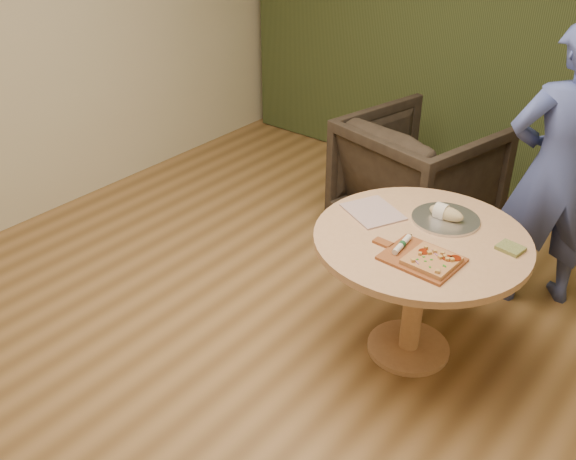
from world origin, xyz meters
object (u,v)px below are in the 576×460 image
(pizza_paddle, at_px, (420,258))
(bread_roll, at_px, (445,213))
(pedestal_table, at_px, (419,259))
(flatbread_pizza, at_px, (432,260))
(person_standing, at_px, (558,171))
(armchair, at_px, (419,171))
(cutlery_roll, at_px, (402,244))
(serving_tray, at_px, (446,219))

(pizza_paddle, height_order, bread_roll, bread_roll)
(pedestal_table, distance_m, bread_roll, 0.29)
(flatbread_pizza, bearing_deg, pedestal_table, 128.34)
(person_standing, bearing_deg, armchair, -53.11)
(flatbread_pizza, xyz_separation_m, cutlery_roll, (-0.18, 0.03, 0.00))
(pizza_paddle, relative_size, flatbread_pizza, 1.97)
(cutlery_roll, xyz_separation_m, armchair, (-0.63, 1.38, -0.30))
(flatbread_pizza, bearing_deg, cutlery_roll, 170.87)
(pizza_paddle, height_order, armchair, armchair)
(bread_roll, height_order, person_standing, person_standing)
(flatbread_pizza, distance_m, armchair, 1.65)
(pizza_paddle, xyz_separation_m, person_standing, (0.24, 1.14, 0.11))
(serving_tray, bearing_deg, person_standing, 65.79)
(cutlery_roll, height_order, person_standing, person_standing)
(cutlery_roll, distance_m, person_standing, 1.17)
(pedestal_table, relative_size, cutlery_roll, 5.53)
(bread_roll, distance_m, armchair, 1.22)
(pizza_paddle, relative_size, cutlery_roll, 2.26)
(pizza_paddle, xyz_separation_m, flatbread_pizza, (0.07, -0.01, 0.02))
(flatbread_pizza, bearing_deg, person_standing, 81.15)
(cutlery_roll, bearing_deg, pedestal_table, 78.13)
(cutlery_roll, xyz_separation_m, serving_tray, (0.03, 0.40, -0.02))
(pizza_paddle, xyz_separation_m, serving_tray, (-0.08, 0.42, -0.00))
(pedestal_table, relative_size, armchair, 1.16)
(pizza_paddle, height_order, serving_tray, serving_tray)
(serving_tray, xyz_separation_m, bread_roll, (-0.01, 0.00, 0.04))
(armchair, bearing_deg, cutlery_roll, 127.23)
(pizza_paddle, xyz_separation_m, bread_roll, (-0.09, 0.42, 0.04))
(armchair, bearing_deg, person_standing, 177.70)
(serving_tray, distance_m, person_standing, 0.79)
(flatbread_pizza, xyz_separation_m, serving_tray, (-0.14, 0.43, -0.02))
(pedestal_table, xyz_separation_m, bread_roll, (0.01, 0.22, 0.18))
(pedestal_table, bearing_deg, serving_tray, 85.44)
(pedestal_table, distance_m, flatbread_pizza, 0.31)
(serving_tray, height_order, person_standing, person_standing)
(flatbread_pizza, relative_size, armchair, 0.24)
(pedestal_table, height_order, person_standing, person_standing)
(serving_tray, bearing_deg, bread_roll, 180.00)
(pedestal_table, relative_size, serving_tray, 3.10)
(person_standing, bearing_deg, serving_tray, 27.58)
(flatbread_pizza, distance_m, serving_tray, 0.45)
(serving_tray, bearing_deg, flatbread_pizza, -71.31)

